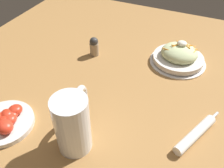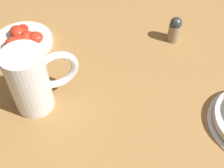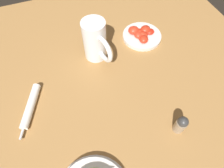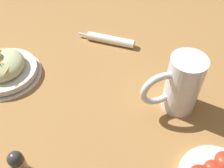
{
  "view_description": "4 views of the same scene",
  "coord_description": "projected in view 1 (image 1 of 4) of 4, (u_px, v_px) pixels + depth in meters",
  "views": [
    {
      "loc": [
        -0.21,
        0.54,
        0.56
      ],
      "look_at": [
        0.02,
        0.03,
        0.06
      ],
      "focal_mm": 38.58,
      "sensor_mm": 36.0,
      "label": 1
    },
    {
      "loc": [
        -0.42,
        0.14,
        0.59
      ],
      "look_at": [
        0.0,
        0.05,
        0.07
      ],
      "focal_mm": 48.1,
      "sensor_mm": 36.0,
      "label": 2
    },
    {
      "loc": [
        -0.09,
        -0.31,
        0.62
      ],
      "look_at": [
        0.03,
        0.02,
        0.08
      ],
      "focal_mm": 31.05,
      "sensor_mm": 36.0,
      "label": 3
    },
    {
      "loc": [
        0.48,
        0.0,
        0.58
      ],
      "look_at": [
        0.03,
        0.05,
        0.09
      ],
      "focal_mm": 42.59,
      "sensor_mm": 36.0,
      "label": 4
    }
  ],
  "objects": [
    {
      "name": "ground_plane",
      "position": [
        122.0,
        96.0,
        0.8
      ],
      "size": [
        1.43,
        1.43,
        0.0
      ],
      "primitive_type": "plane",
      "color": "#9E703D"
    },
    {
      "name": "tomato_plate",
      "position": [
        5.0,
        121.0,
        0.7
      ],
      "size": [
        0.17,
        0.17,
        0.05
      ],
      "color": "silver",
      "rests_on": "ground_plane"
    },
    {
      "name": "beer_mug",
      "position": [
        73.0,
        125.0,
        0.61
      ],
      "size": [
        0.09,
        0.16,
        0.17
      ],
      "color": "white",
      "rests_on": "ground_plane"
    },
    {
      "name": "salad_plate",
      "position": [
        179.0,
        56.0,
        0.92
      ],
      "size": [
        0.21,
        0.21,
        0.09
      ],
      "color": "silver",
      "rests_on": "ground_plane"
    },
    {
      "name": "salt_shaker",
      "position": [
        94.0,
        46.0,
        0.96
      ],
      "size": [
        0.04,
        0.04,
        0.08
      ],
      "color": "gray",
      "rests_on": "ground_plane"
    },
    {
      "name": "napkin_roll",
      "position": [
        195.0,
        134.0,
        0.67
      ],
      "size": [
        0.1,
        0.19,
        0.03
      ],
      "color": "white",
      "rests_on": "ground_plane"
    }
  ]
}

